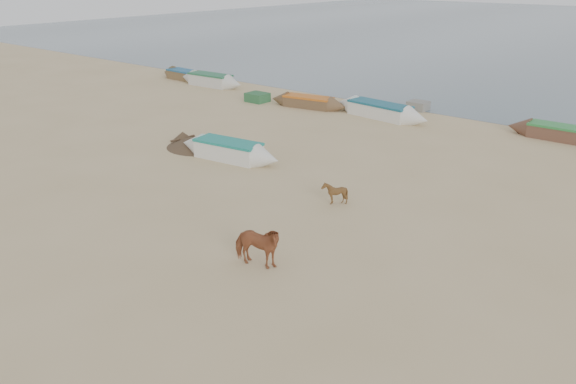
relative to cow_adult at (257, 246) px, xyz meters
name	(u,v)px	position (x,y,z in m)	size (l,w,h in m)	color
ground	(208,258)	(-1.57, -0.57, -0.70)	(140.00, 140.00, 0.00)	tan
cow_adult	(257,246)	(0.00, 0.00, 0.00)	(0.76, 1.66, 1.40)	#995432
calf_front	(335,193)	(-0.97, 5.54, -0.25)	(0.73, 0.82, 0.90)	#55371A
near_canoe	(228,150)	(-8.01, 6.86, -0.25)	(5.62, 1.22, 0.91)	silver
debris_pile	(200,141)	(-10.63, 7.44, -0.42)	(3.43, 3.43, 0.57)	brown
waterline_canoes	(459,120)	(-1.82, 19.30, -0.28)	(56.83, 5.19, 0.94)	brown
beach_clutter	(550,140)	(3.27, 18.87, -0.40)	(44.96, 5.90, 0.64)	#2B5F37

